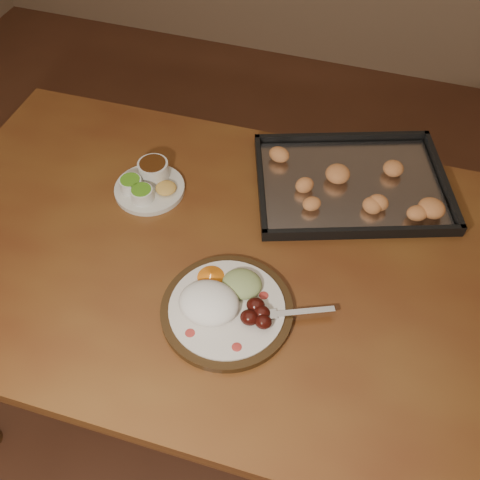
% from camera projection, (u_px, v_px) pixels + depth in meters
% --- Properties ---
extents(ground, '(4.00, 4.00, 0.00)m').
position_uv_depth(ground, '(187.00, 361.00, 1.88)').
color(ground, brown).
rests_on(ground, ground).
extents(dining_table, '(1.52, 0.94, 0.75)m').
position_uv_depth(dining_table, '(225.00, 277.00, 1.31)').
color(dining_table, brown).
rests_on(dining_table, ground).
extents(dinner_plate, '(0.36, 0.28, 0.06)m').
position_uv_depth(dinner_plate, '(224.00, 305.00, 1.12)').
color(dinner_plate, black).
rests_on(dinner_plate, dining_table).
extents(condiment_saucer, '(0.18, 0.18, 0.06)m').
position_uv_depth(condiment_saucer, '(149.00, 183.00, 1.35)').
color(condiment_saucer, beige).
rests_on(condiment_saucer, dining_table).
extents(baking_tray, '(0.57, 0.49, 0.05)m').
position_uv_depth(baking_tray, '(352.00, 182.00, 1.36)').
color(baking_tray, black).
rests_on(baking_tray, dining_table).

